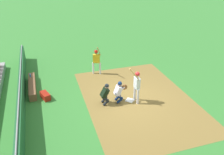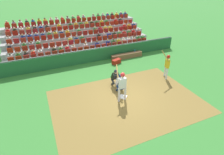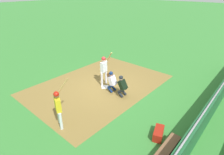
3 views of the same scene
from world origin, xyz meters
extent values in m
plane|color=#378034|center=(0.00, 0.00, 0.00)|extent=(160.00, 160.00, 0.00)
cube|color=olive|center=(0.00, 0.50, 0.00)|extent=(8.75, 6.13, 0.01)
cube|color=white|center=(0.00, 0.00, 0.02)|extent=(0.62, 0.62, 0.02)
cylinder|color=silver|center=(0.01, 0.28, 0.45)|extent=(0.13, 0.13, 0.90)
cylinder|color=silver|center=(0.43, 0.29, 0.45)|extent=(0.13, 0.13, 0.90)
cube|color=silver|center=(0.22, 0.28, 1.22)|extent=(0.42, 0.24, 0.64)
sphere|color=tan|center=(0.22, 0.28, 1.70)|extent=(0.23, 0.23, 0.23)
sphere|color=red|center=(0.22, 0.28, 1.76)|extent=(0.26, 0.26, 0.26)
cylinder|color=silver|center=(0.27, 0.26, 1.53)|extent=(0.45, 0.12, 0.14)
cylinder|color=silver|center=(0.44, 0.27, 1.53)|extent=(0.17, 0.14, 0.13)
cylinder|color=tan|center=(0.43, 0.01, 1.88)|extent=(0.20, 0.53, 0.70)
sphere|color=black|center=(0.49, 0.24, 1.55)|extent=(0.06, 0.06, 0.06)
cylinder|color=#0F2450|center=(-0.26, -0.66, 0.15)|extent=(0.16, 0.39, 0.34)
cylinder|color=#0F2450|center=(-0.26, -0.66, 0.37)|extent=(0.16, 0.39, 0.33)
cylinder|color=#0F2450|center=(0.06, -0.64, 0.15)|extent=(0.16, 0.39, 0.34)
cylinder|color=#0F2450|center=(0.06, -0.64, 0.37)|extent=(0.16, 0.39, 0.33)
cube|color=silver|center=(-0.10, -0.70, 0.73)|extent=(0.44, 0.45, 0.60)
cube|color=#0F2450|center=(-0.11, -0.58, 0.73)|extent=(0.39, 0.24, 0.45)
sphere|color=#A27460|center=(-0.10, -0.59, 1.10)|extent=(0.22, 0.22, 0.22)
cube|color=black|center=(-0.10, -0.59, 1.10)|extent=(0.20, 0.12, 0.20)
sphere|color=#0F2450|center=(-0.10, -0.59, 1.16)|extent=(0.24, 0.24, 0.24)
cylinder|color=brown|center=(0.00, -0.35, 0.95)|extent=(0.08, 0.30, 0.30)
cylinder|color=silver|center=(0.04, -0.52, 0.88)|extent=(0.17, 0.40, 0.22)
cylinder|color=black|center=(-0.28, -1.46, 0.15)|extent=(0.15, 0.39, 0.34)
cylinder|color=black|center=(-0.28, -1.46, 0.37)|extent=(0.15, 0.39, 0.33)
cylinder|color=black|center=(0.04, -1.45, 0.15)|extent=(0.15, 0.39, 0.34)
cylinder|color=black|center=(0.04, -1.45, 0.37)|extent=(0.15, 0.39, 0.33)
cube|color=black|center=(-0.12, -1.47, 0.72)|extent=(0.43, 0.48, 0.60)
cube|color=black|center=(-0.12, -1.36, 0.72)|extent=(0.39, 0.28, 0.43)
sphere|color=#D5A287|center=(-0.12, -1.34, 1.07)|extent=(0.22, 0.22, 0.22)
cube|color=black|center=(-0.12, -1.34, 1.07)|extent=(0.20, 0.14, 0.19)
sphere|color=black|center=(-0.12, -1.34, 1.13)|extent=(0.24, 0.24, 0.24)
cube|color=#1F5B31|center=(0.00, -5.84, 0.56)|extent=(16.91, 0.24, 1.12)
cylinder|color=gray|center=(0.00, -5.84, 1.16)|extent=(16.91, 0.07, 0.07)
cube|color=brown|center=(-3.10, -5.29, 0.22)|extent=(3.00, 0.40, 0.44)
cylinder|color=#2E77C1|center=(-3.96, -5.35, 0.55)|extent=(0.07, 0.07, 0.23)
cube|color=#A01E10|center=(-1.73, -4.60, 0.18)|extent=(0.87, 0.59, 0.37)
cylinder|color=silver|center=(-4.07, -1.13, 0.43)|extent=(0.17, 0.17, 0.85)
cylinder|color=silver|center=(-3.86, -0.70, 0.43)|extent=(0.17, 0.17, 0.85)
cube|color=gold|center=(-3.97, -0.91, 1.15)|extent=(0.39, 0.51, 0.60)
sphere|color=brown|center=(-3.97, -0.91, 1.60)|extent=(0.22, 0.22, 0.22)
sphere|color=red|center=(-3.97, -0.91, 1.66)|extent=(0.25, 0.25, 0.25)
cylinder|color=gold|center=(-3.92, -0.88, 1.44)|extent=(0.32, 0.46, 0.14)
cylinder|color=gold|center=(-3.84, -0.71, 1.44)|extent=(0.17, 0.17, 0.13)
cylinder|color=#B08E49|center=(-3.58, -0.82, 1.82)|extent=(0.52, 0.38, 0.76)
sphere|color=black|center=(-3.80, -0.67, 1.46)|extent=(0.06, 0.06, 0.06)
camera|label=1|loc=(10.36, -4.48, 7.30)|focal=37.14mm
camera|label=2|loc=(4.35, 8.01, 6.53)|focal=28.78mm
camera|label=3|loc=(-7.51, -6.99, 5.67)|focal=29.92mm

